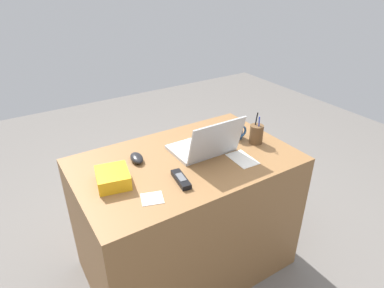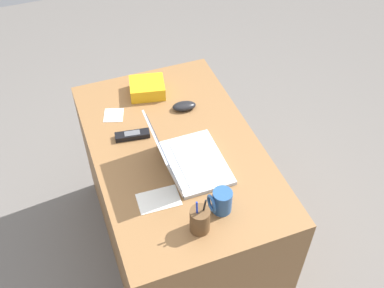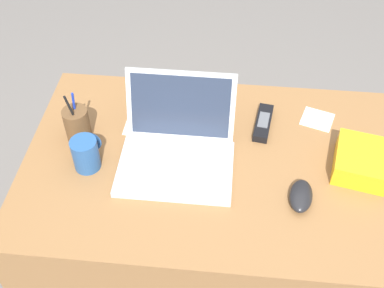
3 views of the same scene
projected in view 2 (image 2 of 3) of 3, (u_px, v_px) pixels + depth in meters
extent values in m
plane|color=slate|center=(179.00, 242.00, 2.50)|extent=(6.00, 6.00, 0.00)
cube|color=olive|center=(178.00, 200.00, 2.23)|extent=(1.13, 0.71, 0.75)
cube|color=silver|center=(197.00, 162.00, 1.89)|extent=(0.32, 0.22, 0.02)
cube|color=silver|center=(192.00, 162.00, 1.88)|extent=(0.26, 0.11, 0.00)
cube|color=silver|center=(212.00, 156.00, 1.90)|extent=(0.09, 0.05, 0.00)
cube|color=silver|center=(163.00, 153.00, 1.77)|extent=(0.31, 0.06, 0.21)
cube|color=#283347|center=(164.00, 152.00, 1.77)|extent=(0.28, 0.05, 0.18)
ellipsoid|color=black|center=(184.00, 106.00, 2.12)|extent=(0.08, 0.12, 0.04)
cylinder|color=#26518C|center=(222.00, 201.00, 1.70)|extent=(0.07, 0.07, 0.10)
torus|color=#26518C|center=(211.00, 204.00, 1.68)|extent=(0.07, 0.01, 0.07)
cube|color=black|center=(132.00, 135.00, 2.00)|extent=(0.07, 0.16, 0.02)
cube|color=#595B60|center=(132.00, 133.00, 1.99)|extent=(0.04, 0.07, 0.00)
cylinder|color=brown|center=(200.00, 220.00, 1.63)|extent=(0.07, 0.07, 0.11)
cylinder|color=#1933B2|center=(197.00, 215.00, 1.60)|extent=(0.02, 0.01, 0.14)
cylinder|color=black|center=(203.00, 211.00, 1.61)|extent=(0.03, 0.01, 0.15)
cube|color=#F2AD19|center=(147.00, 88.00, 2.19)|extent=(0.17, 0.19, 0.07)
cube|color=white|center=(114.00, 115.00, 2.10)|extent=(0.12, 0.11, 0.00)
cube|color=white|center=(159.00, 199.00, 1.76)|extent=(0.11, 0.17, 0.00)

